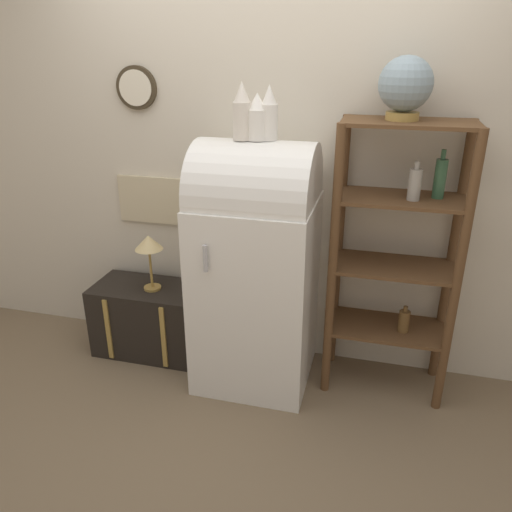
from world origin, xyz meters
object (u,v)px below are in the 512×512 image
object	(u,v)px
refrigerator	(256,263)
vase_center	(257,118)
vase_left	(242,113)
desk_lamp	(149,246)
globe	(405,86)
suitcase_trunk	(149,318)
vase_right	(269,115)

from	to	relation	value
refrigerator	vase_center	size ratio (longest dim) A/B	6.18
vase_left	desk_lamp	bearing A→B (deg)	172.84
globe	suitcase_trunk	bearing A→B (deg)	-178.55
refrigerator	vase_center	bearing A→B (deg)	16.77
globe	vase_center	xyz separation A→B (m)	(-0.72, -0.12, -0.16)
refrigerator	desk_lamp	distance (m)	0.71
globe	vase_right	distance (m)	0.68
vase_left	globe	bearing A→B (deg)	9.54
refrigerator	vase_right	distance (m)	0.83
suitcase_trunk	refrigerator	bearing A→B (deg)	-6.19
suitcase_trunk	globe	distance (m)	2.11
vase_left	desk_lamp	distance (m)	1.05
suitcase_trunk	vase_left	distance (m)	1.53
suitcase_trunk	vase_right	bearing A→B (deg)	-4.74
globe	vase_center	size ratio (longest dim) A/B	1.29
refrigerator	vase_left	world-z (taller)	vase_left
refrigerator	suitcase_trunk	size ratio (longest dim) A/B	2.09
vase_center	vase_left	bearing A→B (deg)	-168.33
globe	vase_left	size ratio (longest dim) A/B	1.04
vase_center	refrigerator	bearing A→B (deg)	-163.23
vase_left	desk_lamp	world-z (taller)	vase_left
refrigerator	vase_center	distance (m)	0.81
vase_right	desk_lamp	size ratio (longest dim) A/B	0.76
suitcase_trunk	vase_right	size ratio (longest dim) A/B	2.52
vase_right	desk_lamp	xyz separation A→B (m)	(-0.77, 0.05, -0.82)
vase_right	desk_lamp	world-z (taller)	vase_right
suitcase_trunk	globe	xyz separation A→B (m)	(1.48, 0.04, 1.50)
globe	vase_left	xyz separation A→B (m)	(-0.79, -0.13, -0.14)
globe	vase_left	distance (m)	0.82
suitcase_trunk	desk_lamp	size ratio (longest dim) A/B	1.91
vase_right	refrigerator	bearing A→B (deg)	-168.34
refrigerator	vase_right	size ratio (longest dim) A/B	5.26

